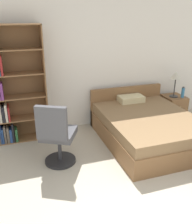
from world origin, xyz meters
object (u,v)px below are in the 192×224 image
bookshelf (10,91)px  nightstand (173,107)px  bed (147,127)px  water_bottle (183,92)px  table_lamp (176,77)px  office_chair (57,136)px

bookshelf → nightstand: 3.40m
nightstand → bed: bearing=-146.1°
bed → water_bottle: (1.17, 0.59, 0.36)m
table_lamp → office_chair: bearing=-159.9°
nightstand → water_bottle: bearing=-46.9°
water_bottle → bookshelf: bearing=177.0°
bookshelf → table_lamp: 3.29m
office_chair → water_bottle: size_ratio=4.53×
bookshelf → bed: (2.28, -0.77, -0.67)m
office_chair → nightstand: bearing=20.2°
office_chair → table_lamp: 2.91m
bed → office_chair: size_ratio=1.92×
nightstand → bookshelf: bearing=178.9°
nightstand → water_bottle: size_ratio=2.25×
table_lamp → water_bottle: table_lamp is taller
table_lamp → nightstand: bearing=29.4°
office_chair → nightstand: (2.74, 1.01, -0.24)m
water_bottle → office_chair: bearing=-162.6°
bookshelf → nightstand: (3.33, -0.06, -0.68)m
office_chair → water_bottle: (2.85, 0.89, 0.12)m
bookshelf → table_lamp: bearing=-1.5°
bookshelf → water_bottle: bearing=-3.0°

